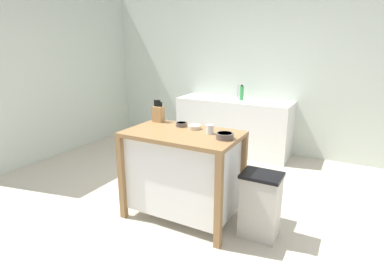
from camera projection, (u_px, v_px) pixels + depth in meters
name	position (u px, v px, depth m)	size (l,w,h in m)	color
ground_plane	(185.00, 214.00, 3.33)	(6.60, 6.60, 0.00)	#BCB29E
wall_back	(260.00, 72.00, 5.09)	(5.60, 0.10, 2.60)	silver
wall_left	(63.00, 73.00, 5.05)	(0.10, 3.10, 2.60)	beige
kitchen_island	(183.00, 170.00, 3.16)	(1.13, 0.68, 0.92)	olive
knife_block	(158.00, 113.00, 3.43)	(0.11, 0.09, 0.24)	#AD7F4C
bowl_ceramic_wide	(225.00, 136.00, 2.82)	(0.16, 0.16, 0.06)	#564C47
bowl_stoneware_deep	(181.00, 124.00, 3.25)	(0.12, 0.12, 0.04)	#564C47
bowl_ceramic_small	(194.00, 127.00, 3.15)	(0.13, 0.13, 0.04)	beige
drinking_cup	(210.00, 129.00, 2.98)	(0.07, 0.07, 0.09)	silver
trash_bin	(260.00, 205.00, 2.88)	(0.36, 0.28, 0.63)	#B7B2A8
sink_counter	(233.00, 126.00, 5.16)	(1.84, 0.60, 0.88)	silver
sink_faucet	(238.00, 92.00, 5.12)	(0.02, 0.02, 0.22)	#B7BCC1
bottle_dish_soap	(242.00, 93.00, 4.97)	(0.06, 0.06, 0.24)	green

